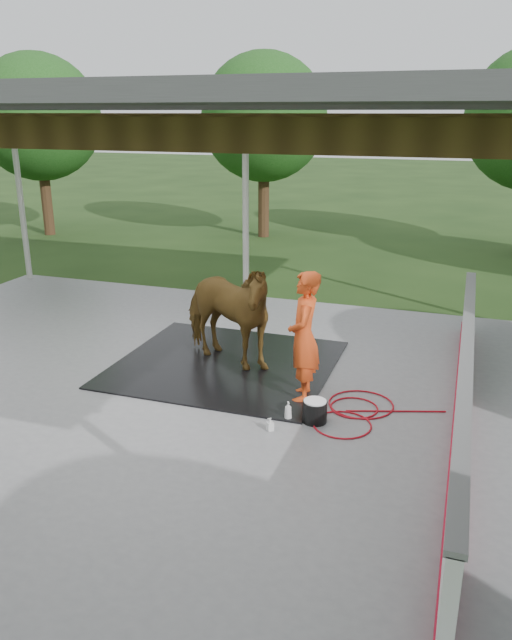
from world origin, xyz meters
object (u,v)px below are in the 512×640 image
(dasher_board, at_px, (462,392))
(wash_bucket, at_px, (315,411))
(horse, at_px, (225,312))
(handler, at_px, (304,337))

(dasher_board, relative_size, wash_bucket, 24.31)
(wash_bucket, bearing_deg, horse, 141.75)
(horse, distance_m, handler, 1.71)
(horse, bearing_deg, wash_bucket, -105.75)
(dasher_board, xyz_separation_m, wash_bucket, (-1.82, -0.36, -0.39))
(dasher_board, distance_m, horse, 3.84)
(dasher_board, xyz_separation_m, horse, (-3.66, 1.09, 0.35))
(dasher_board, height_order, wash_bucket, dasher_board)
(handler, bearing_deg, dasher_board, 71.76)
(handler, bearing_deg, wash_bucket, 16.81)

